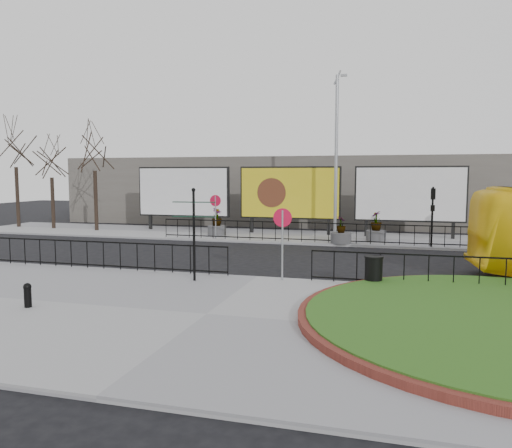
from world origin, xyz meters
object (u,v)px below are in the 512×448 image
(billboard_mid, at_px, (290,193))
(litter_bin, at_px, (374,271))
(fingerpost_sign, at_px, (194,225))
(planter_a, at_px, (217,226))
(lamp_post, at_px, (336,155))
(bollard, at_px, (28,294))
(planter_b, at_px, (341,235))
(planter_c, at_px, (376,230))

(billboard_mid, xyz_separation_m, litter_bin, (5.55, -13.57, -1.97))
(fingerpost_sign, height_order, planter_a, fingerpost_sign)
(lamp_post, bearing_deg, litter_bin, -77.62)
(billboard_mid, relative_size, bollard, 9.25)
(planter_b, bearing_deg, lamp_post, 107.12)
(fingerpost_sign, bearing_deg, lamp_post, 72.14)
(planter_b, bearing_deg, planter_a, 167.97)
(litter_bin, bearing_deg, bollard, -150.54)
(billboard_mid, height_order, litter_bin, billboard_mid)
(litter_bin, height_order, planter_a, planter_a)
(lamp_post, xyz_separation_m, bollard, (-6.45, -16.68, -4.34))
(fingerpost_sign, bearing_deg, planter_b, 67.59)
(billboard_mid, distance_m, planter_c, 5.91)
(fingerpost_sign, relative_size, planter_a, 1.94)
(planter_a, relative_size, planter_b, 1.14)
(bollard, distance_m, litter_bin, 10.33)
(billboard_mid, distance_m, lamp_post, 4.23)
(fingerpost_sign, xyz_separation_m, planter_a, (-3.63, 12.27, -1.34))
(bollard, distance_m, planter_c, 18.80)
(planter_a, bearing_deg, bollard, -88.05)
(lamp_post, height_order, planter_c, lamp_post)
(planter_b, bearing_deg, bollard, -114.71)
(lamp_post, height_order, bollard, lamp_post)
(bollard, height_order, planter_b, planter_b)
(billboard_mid, xyz_separation_m, fingerpost_sign, (-0.38, -14.24, -0.57))
(billboard_mid, height_order, planter_c, billboard_mid)
(fingerpost_sign, bearing_deg, bollard, -127.23)
(bollard, distance_m, planter_b, 16.60)
(lamp_post, height_order, planter_b, lamp_post)
(fingerpost_sign, distance_m, planter_a, 12.86)
(lamp_post, distance_m, fingerpost_sign, 13.03)
(litter_bin, distance_m, planter_b, 10.21)
(planter_c, bearing_deg, billboard_mid, 159.36)
(planter_b, height_order, planter_c, planter_c)
(planter_a, bearing_deg, fingerpost_sign, -73.51)
(lamp_post, distance_m, litter_bin, 12.60)
(billboard_mid, xyz_separation_m, planter_c, (5.24, -1.97, -1.89))
(lamp_post, height_order, planter_a, lamp_post)
(billboard_mid, height_order, bollard, billboard_mid)
(fingerpost_sign, relative_size, planter_b, 2.22)
(litter_bin, xyz_separation_m, planter_a, (-9.56, 11.60, 0.07))
(lamp_post, bearing_deg, planter_b, -72.88)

